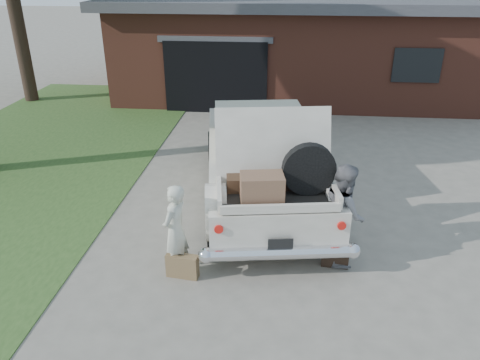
# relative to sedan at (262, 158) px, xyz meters

# --- Properties ---
(ground) EXTENTS (90.00, 90.00, 0.00)m
(ground) POSITION_rel_sedan_xyz_m (-0.28, -2.22, -0.84)
(ground) COLOR gray
(ground) RESTS_ON ground
(grass_strip) EXTENTS (6.00, 16.00, 0.02)m
(grass_strip) POSITION_rel_sedan_xyz_m (-5.78, 0.78, -0.83)
(grass_strip) COLOR #2D4C1E
(grass_strip) RESTS_ON ground
(house) EXTENTS (12.80, 7.80, 3.30)m
(house) POSITION_rel_sedan_xyz_m (0.70, 9.25, 0.84)
(house) COLOR brown
(house) RESTS_ON ground
(sedan) EXTENTS (3.03, 5.93, 2.31)m
(sedan) POSITION_rel_sedan_xyz_m (0.00, 0.00, 0.00)
(sedan) COLOR silver
(sedan) RESTS_ON ground
(woman_left) EXTENTS (0.49, 0.61, 1.46)m
(woman_left) POSITION_rel_sedan_xyz_m (-1.15, -2.69, -0.10)
(woman_left) COLOR beige
(woman_left) RESTS_ON ground
(woman_right) EXTENTS (0.76, 0.90, 1.64)m
(woman_right) POSITION_rel_sedan_xyz_m (1.38, -2.07, -0.02)
(woman_right) COLOR slate
(woman_right) RESTS_ON ground
(suitcase_left) EXTENTS (0.50, 0.22, 0.38)m
(suitcase_left) POSITION_rel_sedan_xyz_m (-1.04, -2.83, -0.65)
(suitcase_left) COLOR olive
(suitcase_left) RESTS_ON ground
(suitcase_right) EXTENTS (0.43, 0.17, 0.32)m
(suitcase_right) POSITION_rel_sedan_xyz_m (1.29, -2.33, -0.67)
(suitcase_right) COLOR black
(suitcase_right) RESTS_ON ground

